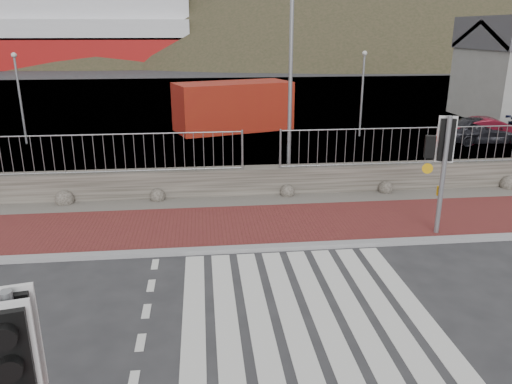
{
  "coord_description": "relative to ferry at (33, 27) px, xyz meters",
  "views": [
    {
      "loc": [
        -1.83,
        -7.98,
        5.12
      ],
      "look_at": [
        -0.63,
        3.0,
        1.49
      ],
      "focal_mm": 35.0,
      "sensor_mm": 36.0,
      "label": 1
    }
  ],
  "objects": [
    {
      "name": "ground",
      "position": [
        24.65,
        -67.9,
        -5.36
      ],
      "size": [
        220.0,
        220.0,
        0.0
      ],
      "primitive_type": "plane",
      "color": "#28282B",
      "rests_on": "ground"
    },
    {
      "name": "sidewalk_far",
      "position": [
        24.65,
        -63.4,
        -5.32
      ],
      "size": [
        40.0,
        3.0,
        0.08
      ],
      "primitive_type": "cube",
      "color": "maroon",
      "rests_on": "ground"
    },
    {
      "name": "kerb_far",
      "position": [
        24.65,
        -64.9,
        -5.31
      ],
      "size": [
        40.0,
        0.25,
        0.12
      ],
      "primitive_type": "cube",
      "color": "gray",
      "rests_on": "ground"
    },
    {
      "name": "zebra_crossing",
      "position": [
        24.65,
        -67.9,
        -5.36
      ],
      "size": [
        4.62,
        5.6,
        0.01
      ],
      "color": "silver",
      "rests_on": "ground"
    },
    {
      "name": "gravel_strip",
      "position": [
        24.65,
        -61.4,
        -5.33
      ],
      "size": [
        40.0,
        1.5,
        0.06
      ],
      "primitive_type": "cube",
      "color": "#59544C",
      "rests_on": "ground"
    },
    {
      "name": "stone_wall",
      "position": [
        24.65,
        -60.6,
        -4.91
      ],
      "size": [
        40.0,
        0.6,
        0.9
      ],
      "primitive_type": "cube",
      "color": "#413D36",
      "rests_on": "ground"
    },
    {
      "name": "railing",
      "position": [
        24.65,
        -60.75,
        -3.54
      ],
      "size": [
        18.07,
        0.07,
        1.22
      ],
      "color": "gray",
      "rests_on": "stone_wall"
    },
    {
      "name": "quay",
      "position": [
        24.65,
        -40.0,
        -5.36
      ],
      "size": [
        120.0,
        40.0,
        0.5
      ],
      "primitive_type": "cube",
      "color": "#4C4C4F",
      "rests_on": "ground"
    },
    {
      "name": "water",
      "position": [
        24.65,
        -5.0,
        -5.36
      ],
      "size": [
        220.0,
        50.0,
        0.05
      ],
      "primitive_type": "cube",
      "color": "#3F4C54",
      "rests_on": "ground"
    },
    {
      "name": "ferry",
      "position": [
        0.0,
        0.0,
        0.0
      ],
      "size": [
        50.0,
        16.0,
        20.0
      ],
      "color": "maroon",
      "rests_on": "ground"
    },
    {
      "name": "hills_backdrop",
      "position": [
        31.4,
        20.0,
        -28.42
      ],
      "size": [
        254.0,
        90.0,
        100.0
      ],
      "color": "#2C2E1B",
      "rests_on": "ground"
    },
    {
      "name": "traffic_signal_near",
      "position": [
        21.06,
        -71.79,
        -3.25
      ],
      "size": [
        0.46,
        0.33,
        2.93
      ],
      "rotation": [
        0.0,
        0.0,
        0.2
      ],
      "color": "gray",
      "rests_on": "ground"
    },
    {
      "name": "traffic_signal_far",
      "position": [
        28.75,
        -64.45,
        -3.11
      ],
      "size": [
        0.77,
        0.42,
        3.12
      ],
      "rotation": [
        0.0,
        0.0,
        2.86
      ],
      "color": "gray",
      "rests_on": "ground"
    },
    {
      "name": "streetlight",
      "position": [
        25.82,
        -59.82,
        -1.26
      ],
      "size": [
        1.55,
        0.35,
        7.29
      ],
      "rotation": [
        0.0,
        0.0,
        -0.13
      ],
      "color": "gray",
      "rests_on": "ground"
    },
    {
      "name": "shipping_container",
      "position": [
        24.49,
        -49.68,
        -4.12
      ],
      "size": [
        6.43,
        4.18,
        2.48
      ],
      "primitive_type": "cube",
      "rotation": [
        0.0,
        0.0,
        0.31
      ],
      "color": "#9F2E11",
      "rests_on": "ground"
    },
    {
      "name": "car_a",
      "position": [
        35.86,
        -54.27,
        -4.72
      ],
      "size": [
        3.88,
        1.78,
        1.29
      ],
      "primitive_type": "imported",
      "rotation": [
        0.0,
        0.0,
        1.5
      ],
      "color": "black",
      "rests_on": "ground"
    },
    {
      "name": "car_b",
      "position": [
        36.2,
        -54.29,
        -4.77
      ],
      "size": [
        3.77,
        1.81,
        1.19
      ],
      "primitive_type": "imported",
      "rotation": [
        0.0,
        0.0,
        1.41
      ],
      "color": "#560C19",
      "rests_on": "ground"
    }
  ]
}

